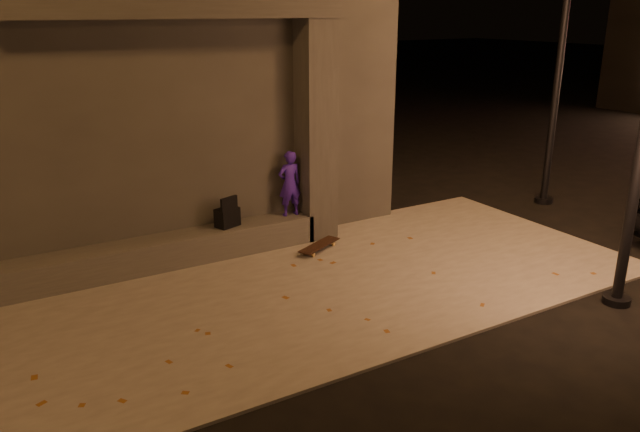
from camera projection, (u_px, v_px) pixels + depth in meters
ground at (354, 364)px, 6.95m from camera, size 120.00×120.00×0.00m
sidewalk at (273, 295)px, 8.58m from camera, size 11.00×4.40×0.04m
building at (104, 78)px, 10.94m from camera, size 9.00×5.10×5.22m
ledge at (129, 259)px, 9.20m from camera, size 6.00×0.55×0.45m
column at (316, 132)px, 10.25m from camera, size 0.55×0.55×3.60m
canopy at (176, 8)px, 8.62m from camera, size 5.00×0.70×0.28m
skateboarder at (290, 183)px, 10.26m from camera, size 0.41×0.28×1.09m
backpack at (227, 216)px, 9.84m from camera, size 0.42×0.34×0.51m
skateboard at (319, 245)px, 10.11m from camera, size 0.90×0.59×0.10m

